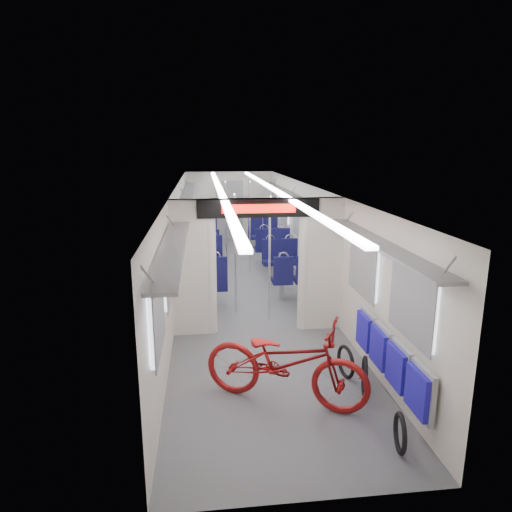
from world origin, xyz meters
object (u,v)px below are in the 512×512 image
(bike_hoop_c, at_px, (346,363))
(stanchion_near_left, at_px, (235,255))
(bicycle, at_px, (285,362))
(flip_bench, at_px, (389,357))
(stanchion_near_right, at_px, (269,260))
(seat_bay_far_left, at_px, (202,239))
(seat_bay_near_left, at_px, (203,267))
(bike_hoop_a, at_px, (400,435))
(bike_hoop_b, at_px, (364,378))
(seat_bay_far_right, at_px, (267,238))
(stanchion_far_right, at_px, (250,227))
(stanchion_far_left, at_px, (226,227))
(seat_bay_near_right, at_px, (286,265))

(bike_hoop_c, bearing_deg, stanchion_near_left, 116.37)
(bicycle, relative_size, flip_bench, 0.97)
(stanchion_near_left, relative_size, stanchion_near_right, 1.00)
(seat_bay_far_left, bearing_deg, seat_bay_near_left, -90.00)
(bike_hoop_a, height_order, bike_hoop_b, bike_hoop_b)
(seat_bay_far_right, bearing_deg, stanchion_far_right, -112.70)
(seat_bay_far_right, relative_size, stanchion_near_left, 0.92)
(seat_bay_far_left, relative_size, stanchion_far_right, 0.89)
(bicycle, height_order, bike_hoop_b, bicycle)
(flip_bench, bearing_deg, bike_hoop_c, 119.75)
(flip_bench, height_order, stanchion_far_left, stanchion_far_left)
(seat_bay_far_right, bearing_deg, seat_bay_far_left, 176.87)
(bicycle, relative_size, stanchion_near_right, 0.91)
(stanchion_near_right, height_order, stanchion_far_left, same)
(stanchion_near_right, distance_m, stanchion_far_right, 3.35)
(bike_hoop_b, xyz_separation_m, seat_bay_far_left, (-2.04, 7.81, 0.30))
(bike_hoop_c, distance_m, stanchion_near_right, 2.56)
(bike_hoop_a, relative_size, seat_bay_far_left, 0.22)
(bicycle, bearing_deg, stanchion_far_right, 24.03)
(seat_bay_far_right, distance_m, stanchion_far_left, 2.07)
(bike_hoop_a, height_order, stanchion_far_left, stanchion_far_left)
(seat_bay_near_left, bearing_deg, flip_bench, -64.03)
(seat_bay_near_left, height_order, stanchion_near_left, stanchion_near_left)
(bicycle, height_order, stanchion_near_right, stanchion_near_right)
(bike_hoop_a, xyz_separation_m, seat_bay_far_right, (-0.15, 8.85, 0.35))
(bike_hoop_b, bearing_deg, flip_bench, -28.62)
(seat_bay_far_right, distance_m, stanchion_near_left, 4.77)
(seat_bay_far_right, xyz_separation_m, stanchion_far_right, (-0.68, -1.63, 0.60))
(bike_hoop_a, bearing_deg, seat_bay_far_right, 90.95)
(bike_hoop_b, distance_m, bike_hoop_c, 0.48)
(seat_bay_near_left, relative_size, stanchion_far_left, 1.00)
(bike_hoop_b, height_order, seat_bay_near_left, seat_bay_near_left)
(stanchion_near_right, bearing_deg, flip_bench, -69.21)
(flip_bench, bearing_deg, seat_bay_near_left, 115.97)
(stanchion_near_right, bearing_deg, stanchion_far_right, 90.17)
(bike_hoop_a, bearing_deg, stanchion_near_right, 101.92)
(bike_hoop_b, relative_size, stanchion_far_left, 0.23)
(seat_bay_far_left, bearing_deg, seat_bay_near_right, -59.44)
(flip_bench, distance_m, bike_hoop_b, 0.44)
(bike_hoop_b, bearing_deg, seat_bay_near_right, 92.08)
(seat_bay_far_right, bearing_deg, seat_bay_near_right, -90.00)
(bike_hoop_a, relative_size, seat_bay_near_right, 0.23)
(bike_hoop_a, xyz_separation_m, stanchion_far_left, (-1.41, 7.33, 0.95))
(stanchion_near_right, bearing_deg, bike_hoop_a, -78.08)
(bike_hoop_c, height_order, seat_bay_near_left, seat_bay_near_left)
(seat_bay_near_left, bearing_deg, stanchion_near_left, -66.50)
(bike_hoop_b, height_order, seat_bay_far_right, seat_bay_far_right)
(bike_hoop_b, height_order, stanchion_near_left, stanchion_near_left)
(flip_bench, height_order, bike_hoop_b, flip_bench)
(bike_hoop_b, relative_size, seat_bay_near_left, 0.23)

